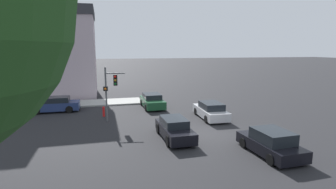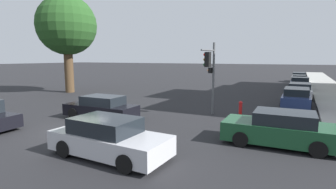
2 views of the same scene
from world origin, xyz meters
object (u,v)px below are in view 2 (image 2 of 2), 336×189
at_px(street_tree, 67,26).
at_px(traffic_signal, 210,68).
at_px(crossing_car_3, 280,129).
at_px(parked_car_0, 296,98).
at_px(crossing_car_0, 109,138).
at_px(parked_car_1, 300,91).
at_px(crossing_car_1, 101,108).
at_px(parked_car_3, 299,81).
at_px(parked_car_2, 300,84).
at_px(fire_hydrant, 240,108).
at_px(parked_car_4, 299,77).

bearing_deg(street_tree, traffic_signal, -13.65).
relative_size(crossing_car_3, parked_car_0, 0.96).
bearing_deg(traffic_signal, crossing_car_0, 92.67).
distance_m(street_tree, parked_car_1, 23.28).
relative_size(crossing_car_1, parked_car_1, 0.93).
xyz_separation_m(street_tree, parked_car_3, (21.31, 18.07, -6.12)).
relative_size(parked_car_1, parked_car_2, 1.22).
bearing_deg(traffic_signal, crossing_car_1, 46.66).
height_order(crossing_car_3, fire_hydrant, crossing_car_3).
bearing_deg(traffic_signal, street_tree, -3.79).
xyz_separation_m(street_tree, fire_hydrant, (18.27, -3.36, -6.29)).
bearing_deg(parked_car_4, traffic_signal, 170.40).
bearing_deg(crossing_car_1, crossing_car_3, 177.16).
xyz_separation_m(street_tree, parked_car_4, (21.28, 24.16, -6.11)).
distance_m(traffic_signal, crossing_car_0, 8.79).
bearing_deg(parked_car_2, parked_car_4, -0.04).
xyz_separation_m(crossing_car_3, fire_hydrant, (-2.59, 4.91, -0.19)).
xyz_separation_m(street_tree, parked_car_1, (21.49, 6.52, -6.13)).
height_order(parked_car_0, parked_car_1, parked_car_0).
height_order(street_tree, parked_car_2, street_tree).
xyz_separation_m(parked_car_0, parked_car_2, (0.16, 11.35, 0.01)).
height_order(crossing_car_0, crossing_car_3, crossing_car_0).
relative_size(traffic_signal, parked_car_0, 0.98).
height_order(parked_car_1, fire_hydrant, parked_car_1).
height_order(crossing_car_1, parked_car_1, crossing_car_1).
xyz_separation_m(traffic_signal, parked_car_2, (5.01, 16.53, -2.27)).
bearing_deg(parked_car_4, crossing_car_3, 179.39).
xyz_separation_m(crossing_car_0, fire_hydrant, (2.88, 9.05, -0.18)).
height_order(parked_car_2, parked_car_3, parked_car_2).
distance_m(crossing_car_0, parked_car_4, 37.04).
relative_size(traffic_signal, fire_hydrant, 4.91).
relative_size(street_tree, parked_car_2, 2.55).
distance_m(traffic_signal, parked_car_0, 7.45).
relative_size(traffic_signal, crossing_car_3, 1.02).
xyz_separation_m(traffic_signal, parked_car_3, (4.85, 22.07, -2.32)).
distance_m(traffic_signal, parked_car_1, 11.89).
relative_size(traffic_signal, parked_car_4, 1.02).
height_order(traffic_signal, parked_car_1, traffic_signal).
bearing_deg(crossing_car_1, parked_car_1, -126.44).
relative_size(parked_car_4, fire_hydrant, 4.84).
bearing_deg(parked_car_1, crossing_car_1, 144.79).
relative_size(crossing_car_1, parked_car_3, 0.95).
height_order(crossing_car_3, parked_car_4, same).
relative_size(street_tree, parked_car_4, 2.21).
height_order(street_tree, parked_car_4, street_tree).
distance_m(parked_car_1, parked_car_2, 6.01).
xyz_separation_m(crossing_car_0, parked_car_3, (5.92, 30.48, -0.02)).
bearing_deg(fire_hydrant, crossing_car_1, -147.15).
height_order(traffic_signal, parked_car_4, traffic_signal).
distance_m(crossing_car_1, fire_hydrant, 8.46).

